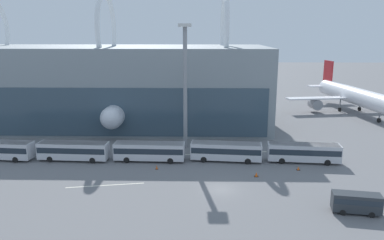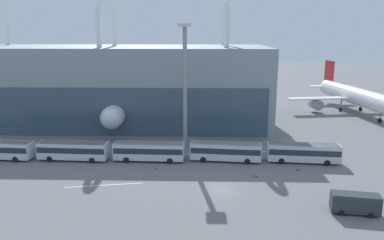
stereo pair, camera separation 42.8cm
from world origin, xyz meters
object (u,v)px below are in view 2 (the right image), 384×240
object	(u,v)px
shuttle_bus_3	(226,150)
traffic_cone_0	(298,169)
shuttle_bus_4	(303,152)
traffic_cone_1	(256,175)
airliner_at_gate_near	(131,101)
shuttle_bus_2	(149,150)
airliner_at_gate_far	(353,95)
traffic_cone_2	(156,167)
shuttle_bus_1	(73,150)
service_van_foreground	(355,202)
floodlight_mast	(185,77)

from	to	relation	value
shuttle_bus_3	traffic_cone_0	distance (m)	12.09
shuttle_bus_4	traffic_cone_1	xyz separation A→B (m)	(-8.82, -6.65, -1.53)
airliner_at_gate_near	shuttle_bus_2	size ratio (longest dim) A/B	3.62
airliner_at_gate_far	traffic_cone_2	bearing A→B (deg)	-55.54
airliner_at_gate_near	shuttle_bus_1	bearing A→B (deg)	-7.05
shuttle_bus_1	traffic_cone_0	bearing A→B (deg)	-2.63
airliner_at_gate_far	shuttle_bus_1	size ratio (longest dim) A/B	3.27
shuttle_bus_3	service_van_foreground	bearing A→B (deg)	-46.44
airliner_at_gate_near	traffic_cone_1	bearing A→B (deg)	35.85
airliner_at_gate_near	traffic_cone_1	xyz separation A→B (m)	(25.68, -37.18, -4.38)
shuttle_bus_3	shuttle_bus_2	bearing A→B (deg)	-173.19
airliner_at_gate_near	shuttle_bus_2	bearing A→B (deg)	16.92
airliner_at_gate_far	shuttle_bus_3	bearing A→B (deg)	-50.75
shuttle_bus_1	traffic_cone_2	distance (m)	15.24
service_van_foreground	shuttle_bus_3	bearing A→B (deg)	137.54
traffic_cone_2	airliner_at_gate_near	bearing A→B (deg)	106.53
shuttle_bus_1	airliner_at_gate_far	bearing A→B (deg)	36.41
airliner_at_gate_near	airliner_at_gate_far	world-z (taller)	airliner_at_gate_near
shuttle_bus_2	traffic_cone_2	distance (m)	4.57
service_van_foreground	traffic_cone_0	distance (m)	14.76
airliner_at_gate_near	shuttle_bus_4	world-z (taller)	airliner_at_gate_near
airliner_at_gate_far	shuttle_bus_2	bearing A→B (deg)	-59.13
traffic_cone_1	traffic_cone_2	bearing A→B (deg)	169.84
airliner_at_gate_far	shuttle_bus_1	xyz separation A→B (m)	(-62.88, -41.01, -2.68)
shuttle_bus_1	traffic_cone_2	xyz separation A→B (m)	(14.63, -3.99, -1.52)
shuttle_bus_1	traffic_cone_2	world-z (taller)	shuttle_bus_1
airliner_at_gate_near	shuttle_bus_3	size ratio (longest dim) A/B	3.59
airliner_at_gate_near	shuttle_bus_2	xyz separation A→B (m)	(8.55, -30.42, -2.84)
shuttle_bus_4	traffic_cone_0	size ratio (longest dim) A/B	20.96
shuttle_bus_3	traffic_cone_2	distance (m)	12.18
service_van_foreground	airliner_at_gate_near	bearing A→B (deg)	136.01
service_van_foreground	traffic_cone_2	xyz separation A→B (m)	(-25.78, 14.23, -1.12)
shuttle_bus_2	floodlight_mast	bearing A→B (deg)	56.15
service_van_foreground	airliner_at_gate_far	bearing A→B (deg)	78.73
shuttle_bus_3	service_van_foreground	world-z (taller)	shuttle_bus_3
airliner_at_gate_near	shuttle_bus_2	world-z (taller)	airliner_at_gate_near
shuttle_bus_2	floodlight_mast	size ratio (longest dim) A/B	0.52
shuttle_bus_3	traffic_cone_1	distance (m)	8.32
traffic_cone_0	airliner_at_gate_near	bearing A→B (deg)	133.71
floodlight_mast	service_van_foreground	bearing A→B (deg)	-50.42
airliner_at_gate_near	shuttle_bus_3	distance (m)	37.14
shuttle_bus_1	shuttle_bus_3	distance (m)	25.94
shuttle_bus_2	floodlight_mast	world-z (taller)	floodlight_mast
shuttle_bus_3	traffic_cone_0	xyz separation A→B (m)	(11.24, -4.14, -1.58)
floodlight_mast	airliner_at_gate_near	bearing A→B (deg)	122.57
shuttle_bus_3	floodlight_mast	world-z (taller)	floodlight_mast
airliner_at_gate_near	shuttle_bus_3	world-z (taller)	airliner_at_gate_near
shuttle_bus_1	floodlight_mast	bearing A→B (deg)	26.30
airliner_at_gate_far	floodlight_mast	bearing A→B (deg)	-61.71
service_van_foreground	floodlight_mast	size ratio (longest dim) A/B	0.26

